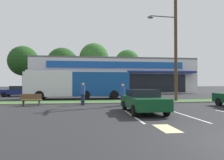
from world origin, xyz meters
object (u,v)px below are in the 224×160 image
(bus_stop_bench, at_px, (31,99))
(car_2, at_px, (113,90))
(city_bus, at_px, (78,84))
(car_0, at_px, (143,101))
(car_3, at_px, (80,90))
(car_1, at_px, (18,91))
(pedestrian_by_pole, at_px, (123,95))
(utility_pole, at_px, (174,39))
(pedestrian_near_bench, at_px, (83,94))

(bus_stop_bench, height_order, car_2, car_2)
(city_bus, bearing_deg, car_2, -131.01)
(car_0, bearing_deg, car_3, -167.09)
(city_bus, relative_size, car_3, 2.61)
(car_1, relative_size, car_3, 1.05)
(city_bus, height_order, pedestrian_by_pole, city_bus)
(bus_stop_bench, height_order, pedestrian_by_pole, pedestrian_by_pole)
(bus_stop_bench, distance_m, pedestrian_by_pole, 7.32)
(utility_pole, relative_size, pedestrian_near_bench, 6.25)
(bus_stop_bench, xyz_separation_m, car_2, (8.38, 12.79, 0.28))
(car_2, bearing_deg, car_1, -178.97)
(car_3, height_order, pedestrian_by_pole, pedestrian_by_pole)
(pedestrian_near_bench, bearing_deg, car_2, 96.04)
(car_2, relative_size, car_3, 0.96)
(city_bus, distance_m, car_2, 7.55)
(car_0, relative_size, car_3, 1.00)
(pedestrian_near_bench, bearing_deg, pedestrian_by_pole, 13.18)
(pedestrian_by_pole, bearing_deg, city_bus, 77.22)
(city_bus, xyz_separation_m, pedestrian_by_pole, (3.83, -7.80, -0.89))
(car_0, height_order, car_1, car_1)
(car_2, xyz_separation_m, pedestrian_by_pole, (-1.10, -13.43, 0.09))
(car_2, bearing_deg, city_bus, -131.15)
(city_bus, distance_m, bus_stop_bench, 8.05)
(car_3, bearing_deg, car_1, 3.36)
(city_bus, height_order, car_3, city_bus)
(car_2, bearing_deg, car_0, -92.01)
(city_bus, relative_size, pedestrian_near_bench, 6.40)
(car_2, bearing_deg, pedestrian_near_bench, -108.61)
(utility_pole, bearing_deg, car_3, 129.49)
(car_0, bearing_deg, bus_stop_bench, -122.83)
(pedestrian_by_pole, bearing_deg, bus_stop_bench, 136.07)
(car_2, bearing_deg, pedestrian_by_pole, -94.67)
(utility_pole, xyz_separation_m, car_0, (-5.08, -6.86, -5.31))
(car_3, bearing_deg, car_0, 102.91)
(car_2, bearing_deg, utility_pole, -67.82)
(utility_pole, height_order, city_bus, utility_pole)
(bus_stop_bench, xyz_separation_m, pedestrian_near_bench, (4.08, 0.01, 0.41))
(utility_pole, distance_m, car_3, 15.42)
(car_1, bearing_deg, car_0, 125.46)
(car_0, xyz_separation_m, pedestrian_near_bench, (-3.68, 5.02, 0.18))
(pedestrian_near_bench, bearing_deg, bus_stop_bench, -155.21)
(car_0, bearing_deg, car_1, -144.54)
(utility_pole, distance_m, car_1, 21.26)
(car_0, relative_size, pedestrian_near_bench, 2.46)
(utility_pole, relative_size, car_0, 2.54)
(car_1, xyz_separation_m, car_3, (8.37, 0.49, 0.05))
(utility_pole, distance_m, bus_stop_bench, 14.11)
(bus_stop_bench, relative_size, pedestrian_by_pole, 0.92)
(car_0, bearing_deg, car_2, 177.99)
(car_1, xyz_separation_m, car_2, (13.13, 0.24, 0.04))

